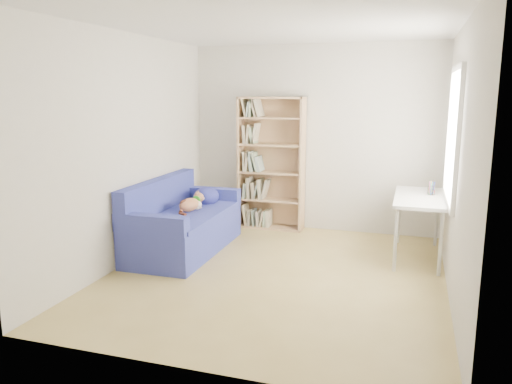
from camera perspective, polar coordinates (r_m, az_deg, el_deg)
ground at (r=5.48m, az=2.27°, el=-9.44°), size 4.00×4.00×0.00m
room_shell at (r=5.14m, az=3.59°, el=7.89°), size 3.54×4.04×2.62m
sofa at (r=6.28m, az=-8.41°, el=-3.62°), size 0.88×1.81×0.89m
bookshelf at (r=7.13m, az=1.74°, el=2.65°), size 0.94×0.29×1.88m
desk at (r=6.15m, az=18.18°, el=-1.12°), size 0.56×1.23×0.75m
pen_cup at (r=6.25m, az=19.39°, el=0.25°), size 0.09×0.09×0.16m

